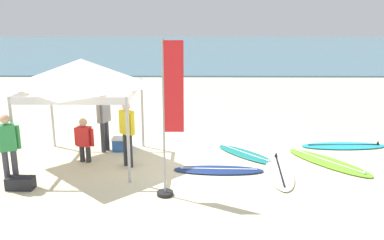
% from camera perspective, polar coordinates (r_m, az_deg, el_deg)
% --- Properties ---
extents(ground_plane, '(80.00, 80.00, 0.00)m').
position_cam_1_polar(ground_plane, '(10.88, -0.71, -6.32)').
color(ground_plane, beige).
extents(sea, '(80.00, 36.00, 0.10)m').
position_cam_1_polar(sea, '(42.82, 0.20, 9.74)').
color(sea, teal).
rests_on(sea, ground).
extents(canopy_tent, '(2.76, 2.76, 2.75)m').
position_cam_1_polar(canopy_tent, '(10.89, -14.83, 6.22)').
color(canopy_tent, '#B7B7BC').
rests_on(canopy_tent, ground).
extents(surfboard_navy, '(2.28, 0.69, 0.19)m').
position_cam_1_polar(surfboard_navy, '(10.55, 3.61, -6.83)').
color(surfboard_navy, navy).
rests_on(surfboard_navy, ground).
extents(surfboard_cyan, '(2.50, 0.74, 0.19)m').
position_cam_1_polar(surfboard_cyan, '(13.12, 20.06, -3.32)').
color(surfboard_cyan, '#23B2CC').
rests_on(surfboard_cyan, ground).
extents(surfboard_teal, '(1.75, 1.92, 0.19)m').
position_cam_1_polar(surfboard_teal, '(11.72, 7.40, -4.67)').
color(surfboard_teal, '#19847F').
rests_on(surfboard_teal, ground).
extents(surfboard_lime, '(2.08, 2.47, 0.19)m').
position_cam_1_polar(surfboard_lime, '(11.61, 18.17, -5.51)').
color(surfboard_lime, '#7AD12D').
rests_on(surfboard_lime, ground).
extents(surfboard_white, '(0.87, 2.48, 0.19)m').
position_cam_1_polar(surfboard_white, '(10.68, 11.92, -6.87)').
color(surfboard_white, white).
rests_on(surfboard_white, ground).
extents(person_grey, '(0.35, 0.51, 1.71)m').
position_cam_1_polar(person_grey, '(11.96, -11.97, 0.30)').
color(person_grey, '#383842').
rests_on(person_grey, ground).
extents(person_green, '(0.50, 0.36, 1.71)m').
position_cam_1_polar(person_green, '(10.20, -23.88, -3.24)').
color(person_green, '#383842').
rests_on(person_green, ground).
extents(person_yellow, '(0.42, 0.41, 1.71)m').
position_cam_1_polar(person_yellow, '(10.68, -8.88, -1.30)').
color(person_yellow, '#2D2D33').
rests_on(person_yellow, ground).
extents(person_red, '(0.54, 0.29, 1.20)m').
position_cam_1_polar(person_red, '(11.32, -14.55, -2.44)').
color(person_red, '#2D2D33').
rests_on(person_red, ground).
extents(banner_flag, '(0.60, 0.36, 3.40)m').
position_cam_1_polar(banner_flag, '(8.73, -3.13, -0.84)').
color(banner_flag, '#99999E').
rests_on(banner_flag, ground).
extents(gear_bag_near_tent, '(0.61, 0.34, 0.28)m').
position_cam_1_polar(gear_bag_near_tent, '(10.28, -22.42, -7.98)').
color(gear_bag_near_tent, '#232328').
rests_on(gear_bag_near_tent, ground).
extents(cooler_box, '(0.50, 0.36, 0.39)m').
position_cam_1_polar(cooler_box, '(12.13, -9.63, -3.27)').
color(cooler_box, '#2D60B7').
rests_on(cooler_box, ground).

